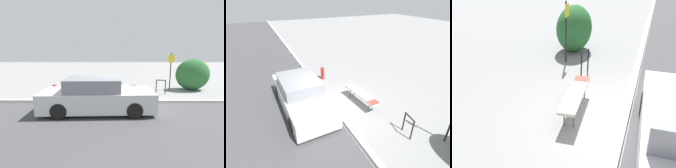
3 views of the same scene
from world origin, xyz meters
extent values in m
plane|color=gray|center=(0.00, 0.00, 0.00)|extent=(60.00, 60.00, 0.00)
cube|color=#B7B7B2|center=(0.00, 0.00, 0.07)|extent=(60.00, 0.20, 0.13)
cylinder|color=#515156|center=(-0.61, 1.11, 0.24)|extent=(0.04, 0.04, 0.47)
cylinder|color=#515156|center=(0.82, 1.24, 0.24)|extent=(0.04, 0.04, 0.47)
cylinder|color=#515156|center=(-0.63, 1.34, 0.24)|extent=(0.04, 0.04, 0.47)
cylinder|color=#515156|center=(0.80, 1.46, 0.24)|extent=(0.04, 0.04, 0.47)
cube|color=beige|center=(0.10, 1.29, 0.51)|extent=(2.07, 0.60, 0.08)
cube|color=red|center=(0.93, 1.36, 0.56)|extent=(0.39, 0.44, 0.01)
cylinder|color=black|center=(2.30, 1.77, 0.40)|extent=(0.05, 0.05, 0.80)
cylinder|color=black|center=(2.79, 1.67, 0.40)|extent=(0.05, 0.05, 0.80)
cylinder|color=black|center=(2.55, 1.72, 0.80)|extent=(0.55, 0.16, 0.05)
cylinder|color=black|center=(3.37, 2.71, 1.15)|extent=(0.06, 0.06, 2.30)
cube|color=yellow|center=(3.37, 2.67, 1.97)|extent=(0.36, 0.02, 0.46)
ellipsoid|color=#28602D|center=(4.80, 2.84, 0.97)|extent=(2.07, 1.45, 1.95)
cylinder|color=black|center=(0.54, -0.42, 0.30)|extent=(0.61, 0.20, 0.60)
camera|label=1|loc=(-0.18, -8.04, 2.44)|focal=28.00mm
camera|label=2|loc=(5.85, -2.61, 4.63)|focal=28.00mm
camera|label=3|loc=(-5.29, -0.36, 3.60)|focal=40.00mm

